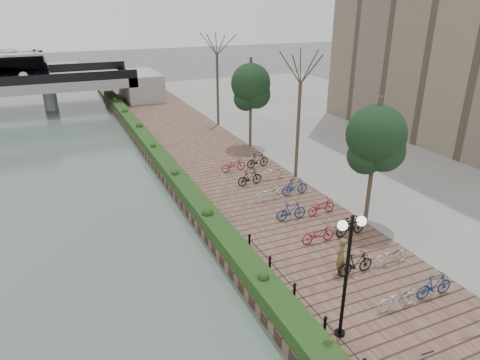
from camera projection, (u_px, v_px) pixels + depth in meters
promenade at (230, 181)px, 27.84m from camera, size 8.00×75.00×0.50m
inland_pavement at (417, 149)px, 33.81m from camera, size 24.00×75.00×0.50m
hedge at (169, 168)px, 28.47m from camera, size 1.10×56.00×0.60m
chain_fence at (343, 347)px, 13.54m from camera, size 0.10×14.10×0.70m
lamppost at (349, 251)px, 13.30m from camera, size 1.02×0.32×4.52m
pedestrian at (341, 256)px, 17.49m from camera, size 0.73×0.62×1.69m
bicycle_parking at (306, 208)px, 22.41m from camera, size 2.40×17.32×1.00m
street_trees at (329, 143)px, 23.95m from camera, size 3.20×37.12×6.80m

